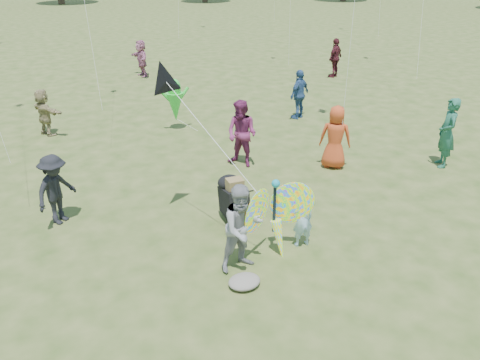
# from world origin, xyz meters

# --- Properties ---
(ground) EXTENTS (160.00, 160.00, 0.00)m
(ground) POSITION_xyz_m (0.00, 0.00, 0.00)
(ground) COLOR #51592B
(ground) RESTS_ON ground
(child_girl) EXTENTS (0.47, 0.33, 1.20)m
(child_girl) POSITION_xyz_m (0.60, 0.26, 0.60)
(child_girl) COLOR #A1CAE5
(child_girl) RESTS_ON ground
(adult_man) EXTENTS (0.89, 0.72, 1.72)m
(adult_man) POSITION_xyz_m (-0.81, 0.11, 0.86)
(adult_man) COLOR gray
(adult_man) RESTS_ON ground
(grey_bag) EXTENTS (0.59, 0.48, 0.19)m
(grey_bag) POSITION_xyz_m (-1.02, -0.42, 0.09)
(grey_bag) COLOR slate
(grey_bag) RESTS_ON ground
(crowd_a) EXTENTS (1.02, 0.97, 1.75)m
(crowd_a) POSITION_xyz_m (3.48, 3.22, 0.88)
(crowd_a) COLOR #BB421E
(crowd_a) RESTS_ON ground
(crowd_b) EXTENTS (1.17, 1.12, 1.60)m
(crowd_b) POSITION_xyz_m (-3.73, 3.33, 0.80)
(crowd_b) COLOR black
(crowd_b) RESTS_ON ground
(crowd_c) EXTENTS (1.11, 0.82, 1.75)m
(crowd_c) POSITION_xyz_m (4.87, 7.31, 0.87)
(crowd_c) COLOR #2F5081
(crowd_c) RESTS_ON ground
(crowd_d) EXTENTS (1.05, 1.46, 1.53)m
(crowd_d) POSITION_xyz_m (-3.48, 9.35, 0.76)
(crowd_d) COLOR #95855B
(crowd_d) RESTS_ON ground
(crowd_e) EXTENTS (1.08, 1.14, 1.86)m
(crowd_e) POSITION_xyz_m (1.23, 4.40, 0.93)
(crowd_e) COLOR #742654
(crowd_e) RESTS_ON ground
(crowd_f) EXTENTS (0.76, 0.84, 1.94)m
(crowd_f) POSITION_xyz_m (6.27, 1.99, 0.97)
(crowd_f) COLOR #225A46
(crowd_f) RESTS_ON ground
(crowd_h) EXTENTS (1.15, 0.87, 1.81)m
(crowd_h) POSITION_xyz_m (9.73, 11.94, 0.91)
(crowd_h) COLOR #491820
(crowd_h) RESTS_ON ground
(crowd_j) EXTENTS (0.66, 1.63, 1.71)m
(crowd_j) POSITION_xyz_m (1.44, 16.04, 0.86)
(crowd_j) COLOR #AA6182
(crowd_j) RESTS_ON ground
(jogging_stroller) EXTENTS (0.55, 1.07, 1.09)m
(jogging_stroller) POSITION_xyz_m (-0.28, 1.69, 0.61)
(jogging_stroller) COLOR black
(jogging_stroller) RESTS_ON ground
(butterfly_kite) EXTENTS (1.74, 0.75, 1.80)m
(butterfly_kite) POSITION_xyz_m (-0.01, 0.26, 0.81)
(butterfly_kite) COLOR #F62648
(butterfly_kite) RESTS_ON ground
(delta_kite_rig) EXTENTS (1.40, 2.62, 2.10)m
(delta_kite_rig) POSITION_xyz_m (-1.35, 2.48, 3.06)
(delta_kite_rig) COLOR black
(delta_kite_rig) RESTS_ON ground
(alien_kite) EXTENTS (1.12, 0.69, 1.74)m
(alien_kite) POSITION_xyz_m (0.49, 7.97, 0.97)
(alien_kite) COLOR #33D93C
(alien_kite) RESTS_ON ground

